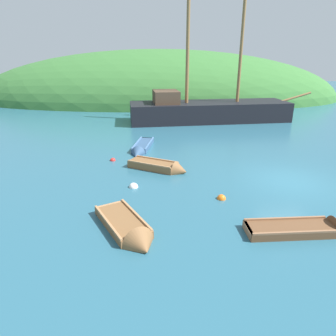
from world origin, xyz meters
name	(u,v)px	position (x,y,z in m)	size (l,w,h in m)	color
ground_plane	(291,181)	(0.00, 0.00, 0.00)	(120.00, 120.00, 0.00)	#285B70
shore_hill	(159,99)	(-6.72, 29.60, 0.00)	(49.44, 20.92, 13.19)	#387033
sailing_ship	(208,114)	(-2.02, 14.66, 0.66)	(17.42, 5.65, 13.31)	black
rowboat_portside	(129,231)	(-7.49, -4.47, 0.09)	(2.65, 3.52, 1.12)	brown
rowboat_center	(141,149)	(-7.67, 5.47, 0.09)	(1.46, 3.86, 0.89)	#335175
rowboat_outer_right	(308,230)	(-1.23, -4.50, 0.08)	(3.87, 1.16, 0.96)	brown
rowboat_near_dock	(161,168)	(-6.39, 1.75, 0.13)	(3.41, 2.41, 0.96)	brown
buoy_red	(113,161)	(-9.23, 3.34, 0.00)	(0.32, 0.32, 0.32)	red
buoy_orange	(221,199)	(-3.77, -1.83, 0.00)	(0.39, 0.39, 0.39)	orange
buoy_white	(134,187)	(-7.67, -0.52, 0.00)	(0.43, 0.43, 0.43)	white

